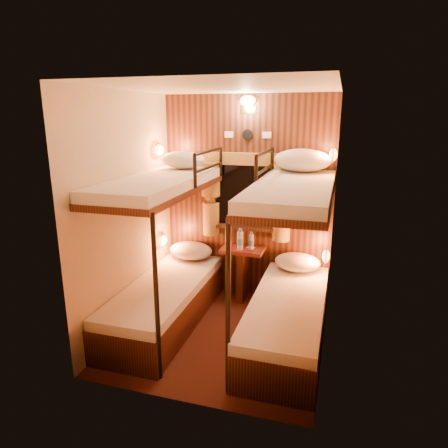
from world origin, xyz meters
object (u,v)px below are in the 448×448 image
(table, at_px, (242,267))
(bottle_right, at_px, (251,242))
(bottle_left, at_px, (240,241))
(bunk_right, at_px, (288,288))
(bunk_left, at_px, (165,274))

(table, bearing_deg, bottle_right, -10.91)
(bottle_left, xyz_separation_m, bottle_right, (0.12, 0.05, -0.02))
(table, relative_size, bottle_right, 3.04)
(bunk_right, distance_m, bottle_right, 0.95)
(bunk_left, relative_size, bottle_right, 8.81)
(bunk_left, xyz_separation_m, bottle_right, (0.75, 0.76, 0.18))
(table, height_order, bottle_right, bottle_right)
(bottle_right, bearing_deg, table, 169.09)
(bunk_left, distance_m, bunk_right, 1.30)
(bunk_left, height_order, bottle_left, bunk_left)
(bunk_left, relative_size, bunk_right, 1.00)
(table, distance_m, bottle_left, 0.35)
(bunk_left, bearing_deg, bottle_right, 45.21)
(bottle_right, bearing_deg, bunk_right, -54.58)
(bunk_right, relative_size, table, 2.90)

